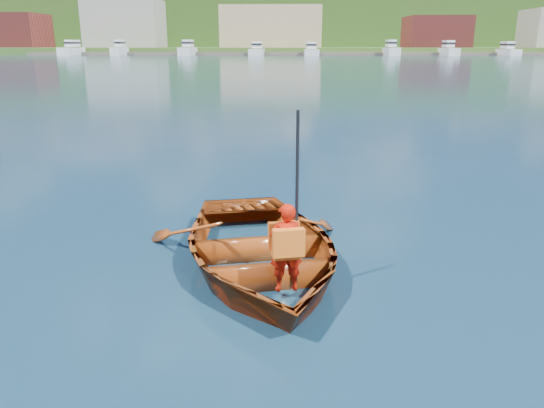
{
  "coord_description": "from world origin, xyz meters",
  "views": [
    {
      "loc": [
        1.12,
        -5.25,
        2.7
      ],
      "look_at": [
        0.9,
        0.93,
        0.84
      ],
      "focal_mm": 35.0,
      "sensor_mm": 36.0,
      "label": 1
    }
  ],
  "objects": [
    {
      "name": "marina_yachts",
      "position": [
        4.18,
        143.31,
        1.4
      ],
      "size": [
        142.07,
        13.36,
        4.36
      ],
      "color": "silver",
      "rests_on": "ground"
    },
    {
      "name": "ground",
      "position": [
        0.0,
        0.0,
        0.0
      ],
      "size": [
        600.0,
        600.0,
        0.0
      ],
      "color": "#102C46",
      "rests_on": "ground"
    },
    {
      "name": "waterfront_buildings",
      "position": [
        -7.74,
        165.0,
        7.74
      ],
      "size": [
        202.0,
        16.0,
        14.0
      ],
      "color": "brown",
      "rests_on": "ground"
    },
    {
      "name": "child_paddler",
      "position": [
        1.09,
        0.09,
        0.62
      ],
      "size": [
        0.41,
        0.41,
        1.95
      ],
      "color": "#AE1305",
      "rests_on": "ground"
    },
    {
      "name": "rowboat",
      "position": [
        0.74,
        0.93,
        0.25
      ],
      "size": [
        3.58,
        4.42,
        0.81
      ],
      "color": "brown",
      "rests_on": "ground"
    },
    {
      "name": "hillside_trees",
      "position": [
        -15.72,
        237.84,
        17.92
      ],
      "size": [
        307.0,
        84.11,
        24.61
      ],
      "color": "#382314",
      "rests_on": "ground"
    },
    {
      "name": "shoreline",
      "position": [
        0.0,
        236.61,
        10.32
      ],
      "size": [
        400.0,
        140.0,
        22.0
      ],
      "color": "#325C25",
      "rests_on": "ground"
    },
    {
      "name": "dock",
      "position": [
        7.63,
        148.0,
        0.4
      ],
      "size": [
        160.03,
        5.72,
        0.8
      ],
      "color": "brown",
      "rests_on": "ground"
    }
  ]
}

